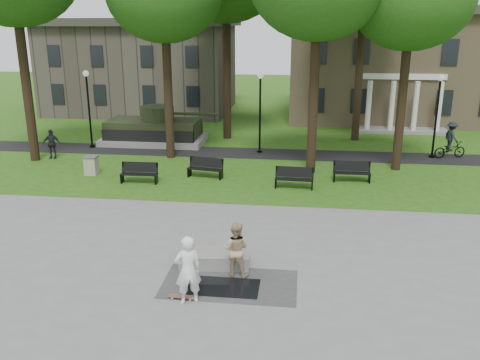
% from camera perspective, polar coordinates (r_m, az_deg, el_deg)
% --- Properties ---
extents(ground, '(120.00, 120.00, 0.00)m').
position_cam_1_polar(ground, '(19.03, -2.49, -5.85)').
color(ground, '#274D12').
rests_on(ground, ground).
extents(plaza, '(22.00, 16.00, 0.02)m').
position_cam_1_polar(plaza, '(14.64, -5.77, -13.44)').
color(plaza, gray).
rests_on(plaza, ground).
extents(footpath, '(44.00, 2.60, 0.01)m').
position_cam_1_polar(footpath, '(30.33, 1.21, 3.02)').
color(footpath, black).
rests_on(footpath, ground).
extents(building_right, '(17.00, 12.00, 8.60)m').
position_cam_1_polar(building_right, '(43.93, 16.63, 12.49)').
color(building_right, '#9E8460').
rests_on(building_right, ground).
extents(building_left, '(15.00, 10.00, 7.20)m').
position_cam_1_polar(building_left, '(46.09, -10.88, 12.15)').
color(building_left, '#4C443D').
rests_on(building_left, ground).
extents(lamp_left, '(0.36, 0.36, 4.73)m').
position_cam_1_polar(lamp_left, '(32.60, -16.66, 8.31)').
color(lamp_left, black).
rests_on(lamp_left, ground).
extents(lamp_mid, '(0.36, 0.36, 4.73)m').
position_cam_1_polar(lamp_mid, '(30.02, 2.27, 8.29)').
color(lamp_mid, black).
rests_on(lamp_mid, ground).
extents(lamp_right, '(0.36, 0.36, 4.73)m').
position_cam_1_polar(lamp_right, '(30.86, 21.27, 7.39)').
color(lamp_right, black).
rests_on(lamp_right, ground).
extents(tank_monument, '(7.45, 3.40, 2.40)m').
position_cam_1_polar(tank_monument, '(33.30, -9.59, 5.57)').
color(tank_monument, gray).
rests_on(tank_monument, ground).
extents(puddle, '(2.20, 1.20, 0.00)m').
position_cam_1_polar(puddle, '(15.28, -2.05, -11.90)').
color(puddle, black).
rests_on(puddle, plaza).
extents(concrete_block, '(2.28, 1.19, 0.45)m').
position_cam_1_polar(concrete_block, '(16.46, -2.84, -8.77)').
color(concrete_block, gray).
rests_on(concrete_block, plaza).
extents(skateboard, '(0.79, 0.25, 0.07)m').
position_cam_1_polar(skateboard, '(14.78, -6.54, -12.96)').
color(skateboard, brown).
rests_on(skateboard, plaza).
extents(skateboarder, '(0.86, 0.73, 2.00)m').
position_cam_1_polar(skateboarder, '(14.10, -5.87, -10.03)').
color(skateboarder, white).
rests_on(skateboarder, plaza).
extents(friend_watching, '(0.92, 0.76, 1.73)m').
position_cam_1_polar(friend_watching, '(15.55, -0.48, -7.78)').
color(friend_watching, tan).
rests_on(friend_watching, plaza).
extents(pedestrian_walker, '(1.05, 0.60, 1.68)m').
position_cam_1_polar(pedestrian_walker, '(31.00, -20.41, 3.83)').
color(pedestrian_walker, '#21212C').
rests_on(pedestrian_walker, ground).
extents(cyclist, '(2.01, 1.21, 2.11)m').
position_cam_1_polar(cyclist, '(31.51, 22.56, 3.84)').
color(cyclist, black).
rests_on(cyclist, ground).
extents(park_bench_0, '(1.81, 0.55, 1.00)m').
position_cam_1_polar(park_bench_0, '(25.09, -11.22, 0.86)').
color(park_bench_0, black).
rests_on(park_bench_0, ground).
extents(park_bench_1, '(1.85, 0.85, 1.00)m').
position_cam_1_polar(park_bench_1, '(25.53, -3.91, 1.44)').
color(park_bench_1, black).
rests_on(park_bench_1, ground).
extents(park_bench_2, '(1.82, 0.61, 1.00)m').
position_cam_1_polar(park_bench_2, '(23.94, 6.10, 0.31)').
color(park_bench_2, black).
rests_on(park_bench_2, ground).
extents(park_bench_3, '(1.81, 0.56, 1.00)m').
position_cam_1_polar(park_bench_3, '(25.40, 12.44, 0.98)').
color(park_bench_3, black).
rests_on(park_bench_3, ground).
extents(trash_bin, '(0.68, 0.68, 0.96)m').
position_cam_1_polar(trash_bin, '(27.06, -16.35, 1.60)').
color(trash_bin, '#9E9682').
rests_on(trash_bin, ground).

